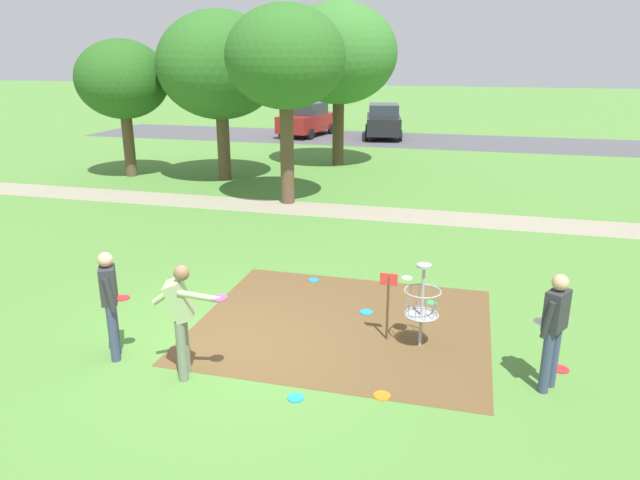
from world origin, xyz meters
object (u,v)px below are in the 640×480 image
object	(u,v)px
frisbee_far_left	(314,280)
frisbee_far_right	(560,369)
player_foreground_watching	(110,299)
tree_near_left	(339,54)
disc_golf_basket	(418,302)
frisbee_scattered_a	(295,398)
player_waiting_left	(554,326)
frisbee_near_basket	(407,278)
player_throwing	(182,314)
tree_mid_center	(122,80)
frisbee_mid_grass	(382,396)
parked_car_leftmost	(307,119)
parked_car_center_left	(383,121)
tree_mid_left	(220,66)
frisbee_by_tee	(431,303)
frisbee_scattered_b	(366,312)
tree_near_right	(285,58)

from	to	relation	value
frisbee_far_left	frisbee_far_right	xyz separation A→B (m)	(4.48, -2.50, 0.00)
player_foreground_watching	tree_near_left	bearing A→B (deg)	91.19
disc_golf_basket	frisbee_scattered_a	size ratio (longest dim) A/B	6.26
player_waiting_left	frisbee_far_right	distance (m)	1.16
disc_golf_basket	player_foreground_watching	distance (m)	4.71
frisbee_near_basket	tree_near_left	bearing A→B (deg)	109.42
disc_golf_basket	player_throwing	xyz separation A→B (m)	(-3.14, -1.79, 0.23)
player_throwing	tree_near_left	bearing A→B (deg)	95.56
player_waiting_left	tree_mid_center	xyz separation A→B (m)	(-13.82, 11.72, 2.58)
player_foreground_watching	player_throwing	distance (m)	1.32
player_foreground_watching	frisbee_mid_grass	bearing A→B (deg)	-0.49
frisbee_near_basket	parked_car_leftmost	size ratio (longest dim) A/B	0.05
frisbee_far_right	tree_near_left	world-z (taller)	tree_near_left
frisbee_far_right	parked_car_center_left	size ratio (longest dim) A/B	0.06
tree_mid_left	parked_car_leftmost	distance (m)	12.82
frisbee_near_basket	frisbee_scattered_a	distance (m)	4.92
frisbee_by_tee	player_foreground_watching	bearing A→B (deg)	-144.17
frisbee_near_basket	tree_mid_center	world-z (taller)	tree_mid_center
player_throwing	parked_car_center_left	size ratio (longest dim) A/B	0.38
frisbee_scattered_b	player_throwing	bearing A→B (deg)	-127.53
player_foreground_watching	frisbee_near_basket	world-z (taller)	player_foreground_watching
tree_near_left	tree_near_right	distance (m)	6.69
frisbee_scattered_b	parked_car_leftmost	world-z (taller)	parked_car_leftmost
player_waiting_left	frisbee_by_tee	size ratio (longest dim) A/B	8.11
frisbee_by_tee	frisbee_scattered_a	distance (m)	3.98
player_foreground_watching	parked_car_center_left	xyz separation A→B (m)	(0.21, 25.43, -0.05)
player_foreground_watching	parked_car_center_left	size ratio (longest dim) A/B	0.38
tree_near_left	tree_mid_center	xyz separation A→B (m)	(-7.14, -4.20, -0.91)
player_foreground_watching	tree_near_right	distance (m)	10.54
player_waiting_left	frisbee_scattered_a	xyz separation A→B (m)	(-3.32, -1.13, -0.96)
player_waiting_left	frisbee_scattered_a	size ratio (longest dim) A/B	7.70
frisbee_scattered_a	tree_mid_left	size ratio (longest dim) A/B	0.04
player_throwing	frisbee_by_tee	world-z (taller)	player_throwing
frisbee_near_basket	frisbee_by_tee	xyz separation A→B (m)	(0.58, -1.16, 0.00)
tree_mid_center	parked_car_leftmost	xyz separation A→B (m)	(3.38, 12.73, -2.63)
disc_golf_basket	frisbee_far_right	bearing A→B (deg)	-6.15
player_foreground_watching	player_waiting_left	size ratio (longest dim) A/B	1.00
player_throwing	parked_car_center_left	xyz separation A→B (m)	(-1.09, 25.66, -0.06)
frisbee_near_basket	frisbee_mid_grass	distance (m)	4.48
player_waiting_left	parked_car_center_left	xyz separation A→B (m)	(-6.12, 24.69, -0.05)
disc_golf_basket	frisbee_far_right	world-z (taller)	disc_golf_basket
tree_near_left	parked_car_center_left	world-z (taller)	tree_near_left
frisbee_far_left	frisbee_scattered_a	world-z (taller)	same
frisbee_far_right	tree_mid_left	world-z (taller)	tree_mid_left
frisbee_near_basket	frisbee_mid_grass	xyz separation A→B (m)	(0.18, -4.48, 0.00)
tree_near_right	parked_car_center_left	size ratio (longest dim) A/B	1.32
frisbee_far_left	tree_near_right	world-z (taller)	tree_near_right
frisbee_far_left	frisbee_near_basket	bearing A→B (deg)	18.27
frisbee_by_tee	tree_mid_left	bearing A→B (deg)	131.18
player_throwing	frisbee_scattered_a	world-z (taller)	player_throwing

